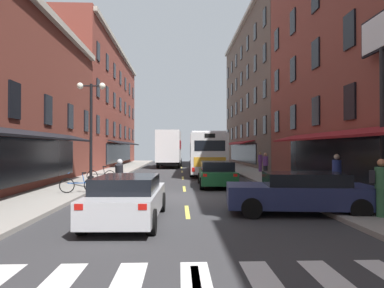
# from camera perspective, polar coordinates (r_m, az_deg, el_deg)

# --- Properties ---
(ground_plane) EXTENTS (34.80, 80.00, 0.10)m
(ground_plane) POSITION_cam_1_polar(r_m,az_deg,el_deg) (15.21, -1.12, -8.95)
(ground_plane) COLOR #333335
(lane_centre_dashes) EXTENTS (0.14, 73.90, 0.01)m
(lane_centre_dashes) POSITION_cam_1_polar(r_m,az_deg,el_deg) (14.95, -1.10, -8.88)
(lane_centre_dashes) COLOR #DBCC4C
(lane_centre_dashes) RESTS_ON ground
(sidewalk_left) EXTENTS (3.00, 80.00, 0.14)m
(sidewalk_left) POSITION_cam_1_polar(r_m,az_deg,el_deg) (16.20, -22.70, -7.96)
(sidewalk_left) COLOR gray
(sidewalk_left) RESTS_ON ground
(sidewalk_right) EXTENTS (3.00, 80.00, 0.14)m
(sidewalk_right) POSITION_cam_1_polar(r_m,az_deg,el_deg) (16.40, 20.18, -7.88)
(sidewalk_right) COLOR gray
(sidewalk_right) RESTS_ON ground
(billboard_sign) EXTENTS (0.40, 2.61, 6.94)m
(billboard_sign) POSITION_cam_1_polar(r_m,az_deg,el_deg) (14.49, 28.99, 12.18)
(billboard_sign) COLOR black
(billboard_sign) RESTS_ON sidewalk_right
(transit_bus) EXTENTS (2.89, 11.18, 3.33)m
(transit_bus) POSITION_cam_1_polar(r_m,az_deg,el_deg) (28.51, 2.30, -1.47)
(transit_bus) COLOR silver
(transit_bus) RESTS_ON ground
(box_truck) EXTENTS (2.71, 8.48, 3.97)m
(box_truck) POSITION_cam_1_polar(r_m,az_deg,el_deg) (38.01, -3.73, -0.81)
(box_truck) COLOR white
(box_truck) RESTS_ON ground
(sedan_near) EXTENTS (4.78, 2.40, 1.34)m
(sedan_near) POSITION_cam_1_polar(r_m,az_deg,el_deg) (11.80, 17.44, -7.67)
(sedan_near) COLOR navy
(sedan_near) RESTS_ON ground
(sedan_mid) EXTENTS (2.01, 4.42, 1.43)m
(sedan_mid) POSITION_cam_1_polar(r_m,az_deg,el_deg) (47.67, -3.17, -2.37)
(sedan_mid) COLOR #515154
(sedan_mid) RESTS_ON ground
(sedan_far) EXTENTS (2.03, 4.55, 1.34)m
(sedan_far) POSITION_cam_1_polar(r_m,az_deg,el_deg) (10.25, -10.58, -8.79)
(sedan_far) COLOR silver
(sedan_far) RESTS_ON ground
(sedan_rear) EXTENTS (2.09, 4.54, 1.40)m
(sedan_rear) POSITION_cam_1_polar(r_m,az_deg,el_deg) (19.22, 4.11, -4.93)
(sedan_rear) COLOR #144723
(sedan_rear) RESTS_ON ground
(motorcycle_rider) EXTENTS (0.62, 2.07, 1.66)m
(motorcycle_rider) POSITION_cam_1_polar(r_m,az_deg,el_deg) (15.41, -11.90, -5.98)
(motorcycle_rider) COLOR black
(motorcycle_rider) RESTS_ON ground
(bicycle_near) EXTENTS (1.69, 0.50, 0.91)m
(bicycle_near) POSITION_cam_1_polar(r_m,az_deg,el_deg) (16.28, -18.17, -6.41)
(bicycle_near) COLOR black
(bicycle_near) RESTS_ON sidewalk_left
(bicycle_mid) EXTENTS (1.71, 0.48, 0.91)m
(bicycle_mid) POSITION_cam_1_polar(r_m,az_deg,el_deg) (21.42, -14.84, -5.03)
(bicycle_mid) COLOR black
(bicycle_mid) RESTS_ON sidewalk_left
(pedestrian_near) EXTENTS (0.52, 0.45, 1.68)m
(pedestrian_near) POSITION_cam_1_polar(r_m,az_deg,el_deg) (11.47, 28.80, -6.14)
(pedestrian_near) COLOR #33663F
(pedestrian_near) RESTS_ON sidewalk_right
(pedestrian_mid) EXTENTS (0.36, 0.36, 1.68)m
(pedestrian_mid) POSITION_cam_1_polar(r_m,az_deg,el_deg) (23.60, 12.09, -3.42)
(pedestrian_mid) COLOR black
(pedestrian_mid) RESTS_ON sidewalk_right
(pedestrian_far) EXTENTS (0.36, 0.36, 1.64)m
(pedestrian_far) POSITION_cam_1_polar(r_m,az_deg,el_deg) (29.86, 11.25, -2.88)
(pedestrian_far) COLOR #66387F
(pedestrian_far) RESTS_ON sidewalk_right
(pedestrian_rear) EXTENTS (0.36, 0.36, 1.75)m
(pedestrian_rear) POSITION_cam_1_polar(r_m,az_deg,el_deg) (15.58, 22.88, -4.66)
(pedestrian_rear) COLOR #4C4C51
(pedestrian_rear) RESTS_ON sidewalk_right
(street_lamp_twin) EXTENTS (1.42, 0.32, 5.27)m
(street_lamp_twin) POSITION_cam_1_polar(r_m,az_deg,el_deg) (17.88, -16.40, 2.30)
(street_lamp_twin) COLOR black
(street_lamp_twin) RESTS_ON sidewalk_left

